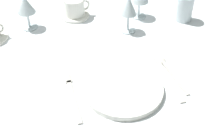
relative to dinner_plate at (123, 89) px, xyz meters
name	(u,v)px	position (x,y,z in m)	size (l,w,h in m)	color
dining_table	(94,67)	(-0.04, 0.24, -0.09)	(1.80, 1.11, 0.74)	white
dinner_plate	(123,89)	(0.00, 0.00, 0.00)	(0.25, 0.25, 0.02)	white
fork_outer	(72,95)	(-0.16, 0.03, -0.01)	(0.02, 0.21, 0.00)	beige
dinner_knife	(168,78)	(0.16, 0.01, -0.01)	(0.03, 0.24, 0.00)	beige
spoon_soup	(169,69)	(0.18, 0.05, -0.01)	(0.03, 0.21, 0.01)	beige
saucer_right	(75,16)	(-0.05, 0.50, 0.00)	(0.12, 0.12, 0.01)	white
coffee_cup_right	(75,7)	(-0.05, 0.50, 0.04)	(0.11, 0.09, 0.07)	white
wine_glass_centre	(129,8)	(0.13, 0.32, 0.10)	(0.07, 0.07, 0.15)	silver
wine_glass_left	(26,6)	(-0.25, 0.46, 0.09)	(0.07, 0.07, 0.14)	silver
drink_tumbler	(184,10)	(0.38, 0.34, 0.04)	(0.07, 0.07, 0.11)	silver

